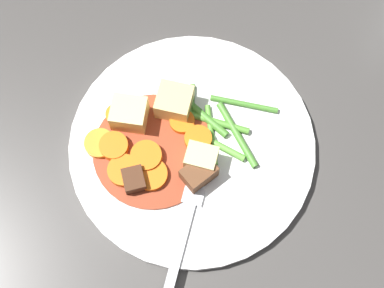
{
  "coord_description": "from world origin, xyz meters",
  "views": [
    {
      "loc": [
        0.08,
        0.18,
        0.57
      ],
      "look_at": [
        0.0,
        0.0,
        0.01
      ],
      "focal_mm": 50.58,
      "sensor_mm": 36.0,
      "label": 1
    }
  ],
  "objects_px": {
    "carrot_slice_1": "(146,156)",
    "potato_chunk_2": "(129,114)",
    "potato_chunk_1": "(200,159)",
    "carrot_slice_0": "(114,147)",
    "carrot_slice_7": "(198,140)",
    "potato_chunk_0": "(172,103)",
    "carrot_slice_3": "(100,144)",
    "carrot_slice_6": "(123,168)",
    "carrot_slice_2": "(181,122)",
    "fork": "(186,224)",
    "dinner_plate": "(192,146)",
    "meat_chunk_1": "(199,173)",
    "carrot_slice_5": "(151,175)",
    "carrot_slice_4": "(118,115)",
    "meat_chunk_0": "(134,180)"
  },
  "relations": [
    {
      "from": "carrot_slice_5",
      "to": "carrot_slice_0",
      "type": "bearing_deg",
      "value": -61.83
    },
    {
      "from": "potato_chunk_0",
      "to": "carrot_slice_7",
      "type": "bearing_deg",
      "value": 101.92
    },
    {
      "from": "carrot_slice_4",
      "to": "meat_chunk_1",
      "type": "bearing_deg",
      "value": 118.01
    },
    {
      "from": "carrot_slice_2",
      "to": "carrot_slice_7",
      "type": "bearing_deg",
      "value": 107.81
    },
    {
      "from": "carrot_slice_3",
      "to": "meat_chunk_1",
      "type": "xyz_separation_m",
      "value": [
        -0.08,
        0.08,
        0.01
      ]
    },
    {
      "from": "potato_chunk_2",
      "to": "meat_chunk_1",
      "type": "distance_m",
      "value": 0.1
    },
    {
      "from": "carrot_slice_7",
      "to": "potato_chunk_0",
      "type": "height_order",
      "value": "potato_chunk_0"
    },
    {
      "from": "fork",
      "to": "carrot_slice_6",
      "type": "bearing_deg",
      "value": -65.6
    },
    {
      "from": "carrot_slice_7",
      "to": "fork",
      "type": "distance_m",
      "value": 0.09
    },
    {
      "from": "carrot_slice_5",
      "to": "meat_chunk_1",
      "type": "distance_m",
      "value": 0.05
    },
    {
      "from": "carrot_slice_3",
      "to": "potato_chunk_2",
      "type": "bearing_deg",
      "value": -160.87
    },
    {
      "from": "carrot_slice_5",
      "to": "potato_chunk_2",
      "type": "xyz_separation_m",
      "value": [
        -0.0,
        -0.07,
        0.01
      ]
    },
    {
      "from": "carrot_slice_4",
      "to": "meat_chunk_1",
      "type": "relative_size",
      "value": 0.75
    },
    {
      "from": "potato_chunk_1",
      "to": "fork",
      "type": "relative_size",
      "value": 0.22
    },
    {
      "from": "potato_chunk_2",
      "to": "fork",
      "type": "distance_m",
      "value": 0.13
    },
    {
      "from": "carrot_slice_2",
      "to": "carrot_slice_4",
      "type": "relative_size",
      "value": 1.06
    },
    {
      "from": "carrot_slice_4",
      "to": "potato_chunk_0",
      "type": "height_order",
      "value": "potato_chunk_0"
    },
    {
      "from": "dinner_plate",
      "to": "carrot_slice_3",
      "type": "bearing_deg",
      "value": -23.44
    },
    {
      "from": "potato_chunk_1",
      "to": "carrot_slice_1",
      "type": "bearing_deg",
      "value": -30.09
    },
    {
      "from": "carrot_slice_0",
      "to": "meat_chunk_0",
      "type": "xyz_separation_m",
      "value": [
        -0.01,
        0.04,
        0.0
      ]
    },
    {
      "from": "potato_chunk_0",
      "to": "potato_chunk_1",
      "type": "xyz_separation_m",
      "value": [
        -0.0,
        0.07,
        -0.0
      ]
    },
    {
      "from": "carrot_slice_0",
      "to": "carrot_slice_7",
      "type": "relative_size",
      "value": 1.05
    },
    {
      "from": "dinner_plate",
      "to": "carrot_slice_6",
      "type": "distance_m",
      "value": 0.08
    },
    {
      "from": "carrot_slice_2",
      "to": "fork",
      "type": "bearing_deg",
      "value": 68.7
    },
    {
      "from": "carrot_slice_3",
      "to": "potato_chunk_0",
      "type": "distance_m",
      "value": 0.09
    },
    {
      "from": "carrot_slice_2",
      "to": "potato_chunk_1",
      "type": "bearing_deg",
      "value": 89.42
    },
    {
      "from": "carrot_slice_1",
      "to": "potato_chunk_2",
      "type": "bearing_deg",
      "value": -91.43
    },
    {
      "from": "carrot_slice_3",
      "to": "carrot_slice_6",
      "type": "height_order",
      "value": "carrot_slice_6"
    },
    {
      "from": "carrot_slice_0",
      "to": "fork",
      "type": "distance_m",
      "value": 0.11
    },
    {
      "from": "fork",
      "to": "carrot_slice_4",
      "type": "bearing_deg",
      "value": -82.07
    },
    {
      "from": "meat_chunk_1",
      "to": "fork",
      "type": "xyz_separation_m",
      "value": [
        0.03,
        0.04,
        -0.01
      ]
    },
    {
      "from": "carrot_slice_3",
      "to": "meat_chunk_1",
      "type": "bearing_deg",
      "value": 137.41
    },
    {
      "from": "carrot_slice_3",
      "to": "potato_chunk_2",
      "type": "relative_size",
      "value": 0.89
    },
    {
      "from": "dinner_plate",
      "to": "carrot_slice_0",
      "type": "height_order",
      "value": "carrot_slice_0"
    },
    {
      "from": "meat_chunk_1",
      "to": "carrot_slice_2",
      "type": "bearing_deg",
      "value": -96.57
    },
    {
      "from": "carrot_slice_5",
      "to": "carrot_slice_6",
      "type": "xyz_separation_m",
      "value": [
        0.02,
        -0.02,
        0.0
      ]
    },
    {
      "from": "carrot_slice_0",
      "to": "fork",
      "type": "xyz_separation_m",
      "value": [
        -0.04,
        0.11,
        -0.0
      ]
    },
    {
      "from": "carrot_slice_6",
      "to": "carrot_slice_7",
      "type": "distance_m",
      "value": 0.09
    },
    {
      "from": "dinner_plate",
      "to": "potato_chunk_2",
      "type": "bearing_deg",
      "value": -47.15
    },
    {
      "from": "carrot_slice_1",
      "to": "carrot_slice_6",
      "type": "distance_m",
      "value": 0.03
    },
    {
      "from": "carrot_slice_3",
      "to": "meat_chunk_0",
      "type": "height_order",
      "value": "meat_chunk_0"
    },
    {
      "from": "carrot_slice_2",
      "to": "fork",
      "type": "xyz_separation_m",
      "value": [
        0.04,
        0.1,
        -0.0
      ]
    },
    {
      "from": "carrot_slice_7",
      "to": "potato_chunk_2",
      "type": "bearing_deg",
      "value": -43.38
    },
    {
      "from": "carrot_slice_3",
      "to": "carrot_slice_2",
      "type": "bearing_deg",
      "value": 171.61
    },
    {
      "from": "carrot_slice_3",
      "to": "fork",
      "type": "xyz_separation_m",
      "value": [
        -0.05,
        0.12,
        -0.0
      ]
    },
    {
      "from": "carrot_slice_1",
      "to": "carrot_slice_2",
      "type": "bearing_deg",
      "value": -156.92
    },
    {
      "from": "potato_chunk_1",
      "to": "carrot_slice_0",
      "type": "bearing_deg",
      "value": -34.71
    },
    {
      "from": "dinner_plate",
      "to": "meat_chunk_1",
      "type": "xyz_separation_m",
      "value": [
        0.01,
        0.04,
        0.02
      ]
    },
    {
      "from": "carrot_slice_2",
      "to": "potato_chunk_1",
      "type": "relative_size",
      "value": 0.85
    },
    {
      "from": "carrot_slice_1",
      "to": "carrot_slice_5",
      "type": "relative_size",
      "value": 0.94
    }
  ]
}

